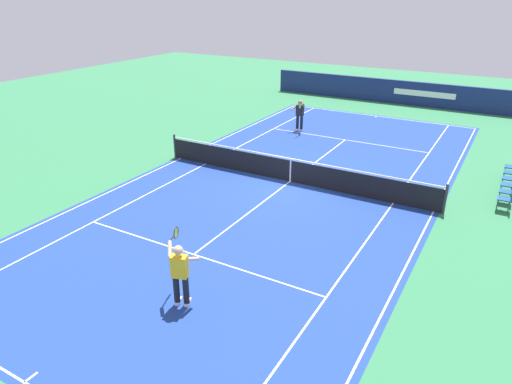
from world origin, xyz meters
TOP-DOWN VIEW (x-y plane):
  - ground_plane at (0.00, 0.00)m, footprint 60.00×60.00m
  - court_slab at (0.00, 0.00)m, footprint 24.20×11.40m
  - court_line_markings at (0.00, 0.00)m, footprint 23.85×11.05m
  - tennis_net at (0.00, 0.00)m, footprint 0.10×11.70m
  - stadium_barrier at (-15.90, 0.00)m, footprint 0.26×17.00m
  - tennis_player_near at (8.39, 1.15)m, footprint 0.96×0.89m
  - tennis_player_far at (-6.77, -2.76)m, footprint 1.06×0.78m
  - tennis_ball at (-1.35, -2.74)m, footprint 0.07×0.07m
  - spectator_chair_1 at (-4.10, 7.62)m, footprint 0.44×0.44m
  - spectator_chair_2 at (-3.38, 7.62)m, footprint 0.44×0.44m
  - spectator_chair_3 at (-2.67, 7.62)m, footprint 0.44×0.44m
  - spectator_chair_4 at (-1.95, 7.62)m, footprint 0.44×0.44m
  - spectator_chair_5 at (-1.24, 7.62)m, footprint 0.44×0.44m

SIDE VIEW (x-z plane):
  - ground_plane at x=0.00m, z-range 0.00..0.00m
  - court_slab at x=0.00m, z-range 0.00..0.00m
  - court_line_markings at x=0.00m, z-range 0.00..0.01m
  - tennis_ball at x=-1.35m, z-range 0.00..0.07m
  - tennis_net at x=0.00m, z-range -0.05..1.03m
  - spectator_chair_1 at x=-4.10m, z-range 0.08..0.96m
  - spectator_chair_2 at x=-3.38m, z-range 0.08..0.96m
  - spectator_chair_3 at x=-2.67m, z-range 0.08..0.96m
  - spectator_chair_4 at x=-1.95m, z-range 0.08..0.96m
  - spectator_chair_5 at x=-1.24m, z-range 0.08..0.96m
  - stadium_barrier at x=-15.90m, z-range 0.00..1.53m
  - tennis_player_near at x=8.39m, z-range 0.08..1.78m
  - tennis_player_far at x=-6.77m, z-range 0.08..1.78m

